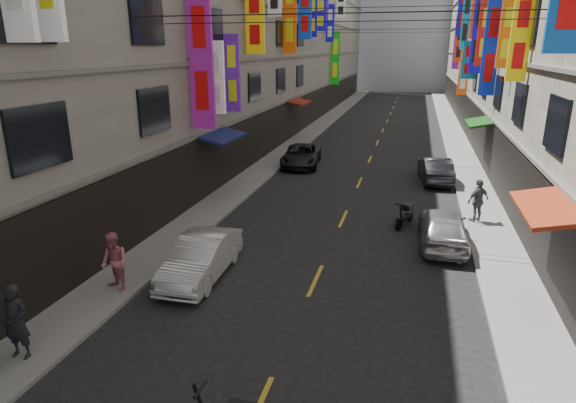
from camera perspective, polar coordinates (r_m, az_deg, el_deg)
The scene contains 17 objects.
sidewalk_left at distance 39.21m, azimuth 1.71°, elevation 7.48°, with size 2.00×90.00×0.12m, color slate.
sidewalk_right at distance 38.39m, azimuth 19.55°, elevation 6.24°, with size 2.00×90.00×0.12m, color slate.
building_row_left at distance 40.41m, azimuth -7.06°, elevation 21.09°, with size 10.14×90.00×19.00m.
building_row_right at distance 38.81m, azimuth 30.40°, elevation 19.08°, with size 10.14×90.00×19.00m.
haze_block at distance 87.72m, azimuth 13.77°, elevation 19.88°, with size 18.00×8.00×22.00m, color #B1B6C5.
shop_signage at distance 30.81m, azimuth 10.30°, elevation 21.41°, with size 14.00×55.00×12.17m.
street_awnings at distance 22.32m, azimuth 4.37°, elevation 7.22°, with size 13.99×35.20×0.41m.
overhead_cables at distance 25.79m, azimuth 9.40°, elevation 21.41°, with size 14.00×38.04×1.24m.
lane_markings at distance 35.40m, azimuth 10.14°, elevation 6.00°, with size 0.12×80.20×0.01m.
scooter_far_right at distance 20.54m, azimuth 13.73°, elevation -1.58°, with size 0.77×1.75×1.14m.
car_left_mid at distance 15.71m, azimuth -10.26°, elevation -6.53°, with size 1.44×4.12×1.36m, color silver.
car_left_far at distance 30.12m, azimuth 1.58°, elevation 5.47°, with size 2.16×4.69×1.30m, color black.
car_right_mid at distance 18.82m, azimuth 17.91°, elevation -2.84°, with size 1.70×4.23×1.44m, color silver.
car_right_far at distance 27.64m, azimuth 17.04°, elevation 3.64°, with size 1.46×4.18×1.38m, color #212128.
pedestrian_lnear at distance 13.04m, azimuth -29.53°, elevation -12.31°, with size 0.67×0.61×1.84m, color black.
pedestrian_lfar at distance 15.21m, azimuth -19.90°, elevation -6.78°, with size 0.88×0.60×1.81m, color #C36774.
pedestrian_rfar at distance 21.42m, azimuth 21.60°, elevation 0.12°, with size 1.07×0.61×1.82m, color #555457.
Camera 1 is at (2.65, 4.41, 7.07)m, focal length 30.00 mm.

